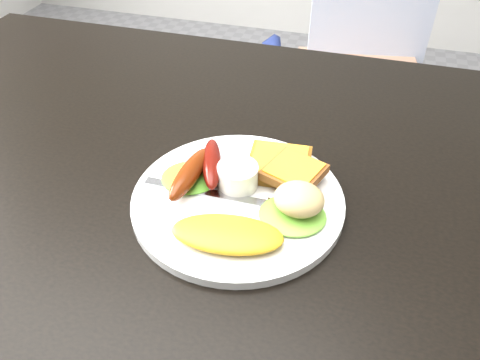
% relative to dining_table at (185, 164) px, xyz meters
% --- Properties ---
extents(dining_table, '(1.20, 0.80, 0.04)m').
position_rel_dining_table_xyz_m(dining_table, '(0.00, 0.00, 0.00)').
color(dining_table, black).
rests_on(dining_table, ground).
extents(dining_chair, '(0.44, 0.44, 0.05)m').
position_rel_dining_table_xyz_m(dining_chair, '(0.23, 0.85, -0.28)').
color(dining_chair, tan).
rests_on(dining_chair, ground).
extents(plate, '(0.28, 0.28, 0.01)m').
position_rel_dining_table_xyz_m(plate, '(0.11, -0.08, 0.03)').
color(plate, white).
rests_on(plate, dining_table).
extents(lettuce_left, '(0.09, 0.08, 0.01)m').
position_rel_dining_table_xyz_m(lettuce_left, '(0.04, -0.07, 0.04)').
color(lettuce_left, '#599E1A').
rests_on(lettuce_left, plate).
extents(lettuce_right, '(0.09, 0.08, 0.01)m').
position_rel_dining_table_xyz_m(lettuce_right, '(0.18, -0.10, 0.04)').
color(lettuce_right, '#5FA53D').
rests_on(lettuce_right, plate).
extents(omelette, '(0.14, 0.08, 0.02)m').
position_rel_dining_table_xyz_m(omelette, '(0.12, -0.16, 0.04)').
color(omelette, yellow).
rests_on(omelette, plate).
extents(sausage_a, '(0.03, 0.11, 0.03)m').
position_rel_dining_table_xyz_m(sausage_a, '(0.04, -0.08, 0.05)').
color(sausage_a, '#6C1703').
rests_on(sausage_a, lettuce_left).
extents(sausage_b, '(0.06, 0.11, 0.03)m').
position_rel_dining_table_xyz_m(sausage_b, '(0.06, -0.05, 0.05)').
color(sausage_b, '#5D0F0C').
rests_on(sausage_b, lettuce_left).
extents(ramekin, '(0.06, 0.06, 0.03)m').
position_rel_dining_table_xyz_m(ramekin, '(0.10, -0.06, 0.05)').
color(ramekin, white).
rests_on(ramekin, plate).
extents(toast_a, '(0.09, 0.09, 0.01)m').
position_rel_dining_table_xyz_m(toast_a, '(0.15, -0.01, 0.04)').
color(toast_a, brown).
rests_on(toast_a, plate).
extents(toast_b, '(0.09, 0.09, 0.01)m').
position_rel_dining_table_xyz_m(toast_b, '(0.17, -0.04, 0.05)').
color(toast_b, '#984B29').
rests_on(toast_b, toast_a).
extents(potato_salad, '(0.07, 0.06, 0.03)m').
position_rel_dining_table_xyz_m(potato_salad, '(0.19, -0.09, 0.06)').
color(potato_salad, '#C6BC8D').
rests_on(potato_salad, lettuce_right).
extents(fork, '(0.17, 0.01, 0.00)m').
position_rel_dining_table_xyz_m(fork, '(0.06, -0.09, 0.03)').
color(fork, '#ADAFB7').
rests_on(fork, plate).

